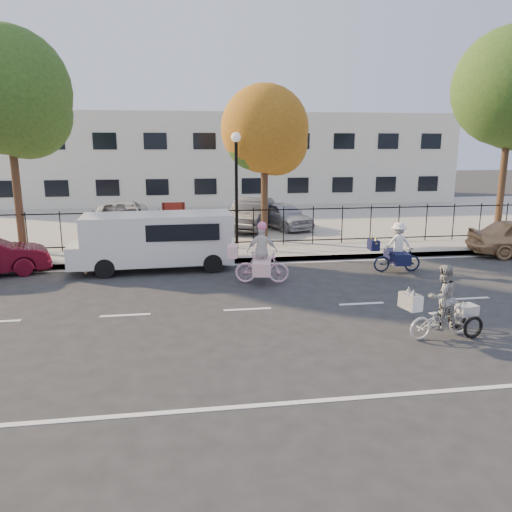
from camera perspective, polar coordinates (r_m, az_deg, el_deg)
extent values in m
plane|color=#333334|center=(12.63, -0.98, -6.13)|extent=(120.00, 120.00, 0.00)
cube|color=#A8A399|center=(17.44, -3.18, -0.55)|extent=(60.00, 0.10, 0.15)
cube|color=#A8A399|center=(18.46, -3.49, 0.19)|extent=(60.00, 2.20, 0.15)
cube|color=#A8A399|center=(27.19, -5.19, 4.25)|extent=(60.00, 15.60, 0.15)
cube|color=silver|center=(36.89, -6.25, 11.03)|extent=(34.00, 10.00, 6.00)
cylinder|color=black|center=(18.86, -2.25, 6.87)|extent=(0.12, 0.12, 4.00)
sphere|color=white|center=(18.76, -2.31, 13.42)|extent=(0.36, 0.36, 0.36)
cylinder|color=black|center=(18.90, -10.39, 3.32)|extent=(0.06, 0.06, 1.80)
cylinder|color=black|center=(18.89, -8.27, 3.39)|extent=(0.06, 0.06, 1.80)
cube|color=#59140F|center=(18.80, -9.40, 5.16)|extent=(0.85, 0.04, 0.60)
imported|color=silver|center=(11.49, 20.33, -6.80)|extent=(1.61, 0.81, 0.81)
imported|color=white|center=(11.34, 20.53, -4.42)|extent=(0.77, 0.65, 1.41)
cube|color=white|center=(10.85, 17.24, -4.97)|extent=(0.36, 0.53, 0.32)
cone|color=white|center=(10.88, 17.07, -3.72)|extent=(0.13, 0.13, 0.16)
cone|color=white|center=(10.70, 17.56, -4.04)|extent=(0.13, 0.13, 0.16)
torus|color=black|center=(11.71, 23.56, -7.49)|extent=(0.51, 0.16, 0.50)
torus|color=black|center=(12.21, 22.02, -6.53)|extent=(0.51, 0.16, 0.50)
cube|color=white|center=(11.87, 22.89, -5.70)|extent=(0.50, 0.39, 0.22)
imported|color=#FFC2DC|center=(14.85, 0.69, -1.29)|extent=(1.67, 0.75, 0.97)
imported|color=white|center=(14.73, 0.70, 0.56)|extent=(0.95, 0.53, 1.52)
cube|color=#FCBFC4|center=(14.78, -2.68, 0.56)|extent=(0.38, 0.58, 0.35)
cone|color=white|center=(14.72, -2.69, 1.74)|extent=(0.12, 0.12, 0.31)
cube|color=#FCBFC4|center=(14.83, 0.69, -1.11)|extent=(0.76, 1.33, 0.39)
sphere|color=pink|center=(14.59, 0.70, 3.43)|extent=(0.27, 0.27, 0.27)
imported|color=black|center=(16.83, 15.81, -0.36)|extent=(1.57, 0.62, 0.81)
imported|color=white|center=(16.72, 15.91, 1.32)|extent=(0.94, 0.57, 1.42)
cube|color=#0F1335|center=(16.44, 13.27, 1.26)|extent=(0.30, 0.51, 0.32)
cone|color=gold|center=(16.56, 13.10, 1.98)|extent=(0.11, 0.21, 0.29)
cone|color=gold|center=(16.26, 13.51, 1.76)|extent=(0.11, 0.21, 0.29)
cube|color=#0F1335|center=(16.81, 15.82, -0.06)|extent=(0.56, 1.20, 0.36)
cube|color=white|center=(16.64, -11.08, 2.04)|extent=(4.84, 2.00, 1.58)
cube|color=white|center=(17.04, -19.77, 0.25)|extent=(0.53, 1.74, 0.70)
cylinder|color=black|center=(16.21, -16.99, -1.29)|extent=(0.63, 0.26, 0.62)
cylinder|color=black|center=(17.70, -16.29, -0.08)|extent=(0.63, 0.26, 0.62)
cylinder|color=black|center=(16.05, -5.10, -0.90)|extent=(0.63, 0.26, 0.62)
cylinder|color=black|center=(17.56, -5.42, 0.28)|extent=(0.63, 0.26, 0.62)
imported|color=silver|center=(22.90, -15.23, 4.23)|extent=(2.63, 5.23, 1.42)
imported|color=#4A4B52|center=(23.32, -0.49, 4.83)|extent=(3.00, 4.56, 1.42)
imported|color=#AFB2B8|center=(23.57, 3.18, 4.67)|extent=(2.61, 3.91, 1.24)
cylinder|color=#442D1D|center=(20.07, -25.67, 7.17)|extent=(0.28, 0.28, 5.12)
sphere|color=#385B1E|center=(20.09, -26.62, 16.53)|extent=(4.39, 4.39, 4.39)
sphere|color=#385B1E|center=(20.09, -24.83, 14.60)|extent=(3.22, 3.22, 3.22)
cylinder|color=#442D1D|center=(20.43, 0.97, 7.00)|extent=(0.28, 0.28, 4.06)
sphere|color=#9F6219|center=(20.33, 1.00, 14.34)|extent=(3.48, 3.48, 3.48)
sphere|color=#9F6219|center=(20.61, 2.30, 12.70)|extent=(2.55, 2.55, 2.55)
cylinder|color=#442D1D|center=(23.32, 26.36, 8.18)|extent=(0.28, 0.28, 5.50)
sphere|color=#385B1E|center=(23.38, 27.25, 16.81)|extent=(4.71, 4.71, 4.71)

